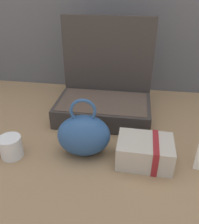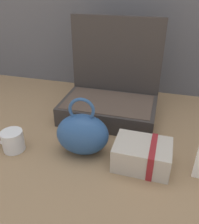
{
  "view_description": "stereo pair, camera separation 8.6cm",
  "coord_description": "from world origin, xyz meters",
  "px_view_note": "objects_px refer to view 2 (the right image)",
  "views": [
    {
      "loc": [
        0.1,
        -0.76,
        0.58
      ],
      "look_at": [
        -0.02,
        -0.02,
        0.15
      ],
      "focal_mm": 38.08,
      "sensor_mm": 36.0,
      "label": 1
    },
    {
      "loc": [
        0.18,
        -0.74,
        0.58
      ],
      "look_at": [
        -0.02,
        -0.02,
        0.15
      ],
      "focal_mm": 38.08,
      "sensor_mm": 36.0,
      "label": 2
    }
  ],
  "objects_px": {
    "open_suitcase": "(111,96)",
    "cream_toiletry_bag": "(143,155)",
    "teal_pouch_handbag": "(83,134)",
    "coffee_mug": "(12,141)"
  },
  "relations": [
    {
      "from": "open_suitcase",
      "to": "teal_pouch_handbag",
      "type": "height_order",
      "value": "open_suitcase"
    },
    {
      "from": "cream_toiletry_bag",
      "to": "teal_pouch_handbag",
      "type": "bearing_deg",
      "value": 176.61
    },
    {
      "from": "cream_toiletry_bag",
      "to": "open_suitcase",
      "type": "bearing_deg",
      "value": 120.82
    },
    {
      "from": "coffee_mug",
      "to": "cream_toiletry_bag",
      "type": "bearing_deg",
      "value": 5.13
    },
    {
      "from": "open_suitcase",
      "to": "cream_toiletry_bag",
      "type": "relative_size",
      "value": 2.23
    },
    {
      "from": "teal_pouch_handbag",
      "to": "coffee_mug",
      "type": "xyz_separation_m",
      "value": [
        -0.26,
        -0.06,
        -0.04
      ]
    },
    {
      "from": "open_suitcase",
      "to": "coffee_mug",
      "type": "height_order",
      "value": "open_suitcase"
    },
    {
      "from": "cream_toiletry_bag",
      "to": "coffee_mug",
      "type": "xyz_separation_m",
      "value": [
        -0.49,
        -0.04,
        -0.0
      ]
    },
    {
      "from": "cream_toiletry_bag",
      "to": "coffee_mug",
      "type": "relative_size",
      "value": 1.7
    },
    {
      "from": "coffee_mug",
      "to": "open_suitcase",
      "type": "bearing_deg",
      "value": 50.94
    }
  ]
}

